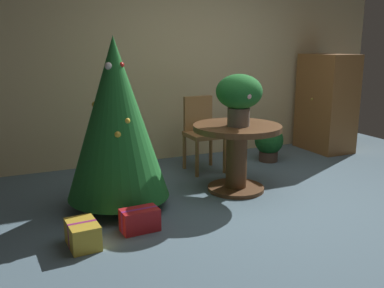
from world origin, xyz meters
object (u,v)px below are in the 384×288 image
(wooden_chair_far, at_px, (202,129))
(wooden_cabinet, at_px, (326,103))
(gift_box_red, at_px, (140,220))
(potted_plant, at_px, (269,142))
(holiday_tree, at_px, (116,119))
(gift_box_gold, at_px, (83,234))
(flower_vase, at_px, (239,94))
(round_dining_table, at_px, (237,147))

(wooden_chair_far, distance_m, wooden_cabinet, 2.08)
(gift_box_red, height_order, potted_plant, potted_plant)
(wooden_chair_far, relative_size, wooden_cabinet, 0.65)
(holiday_tree, relative_size, gift_box_gold, 4.82)
(gift_box_red, distance_m, potted_plant, 2.60)
(wooden_cabinet, height_order, potted_plant, wooden_cabinet)
(holiday_tree, height_order, wooden_cabinet, holiday_tree)
(flower_vase, bearing_deg, gift_box_red, -157.58)
(holiday_tree, xyz_separation_m, gift_box_gold, (-0.47, -0.68, -0.75))
(round_dining_table, distance_m, potted_plant, 1.29)
(round_dining_table, xyz_separation_m, wooden_chair_far, (0.00, 0.84, 0.04))
(flower_vase, height_order, wooden_cabinet, wooden_cabinet)
(gift_box_red, relative_size, potted_plant, 0.68)
(round_dining_table, bearing_deg, gift_box_red, -155.89)
(gift_box_red, xyz_separation_m, gift_box_gold, (-0.48, -0.09, 0.00))
(holiday_tree, bearing_deg, wooden_chair_far, 32.75)
(gift_box_gold, relative_size, wooden_cabinet, 0.24)
(flower_vase, distance_m, holiday_tree, 1.25)
(flower_vase, relative_size, gift_box_gold, 1.58)
(gift_box_gold, xyz_separation_m, wooden_cabinet, (3.78, 1.66, 0.59))
(flower_vase, height_order, potted_plant, flower_vase)
(wooden_chair_far, xyz_separation_m, wooden_cabinet, (2.06, 0.18, 0.18))
(gift_box_gold, height_order, potted_plant, potted_plant)
(gift_box_gold, distance_m, potted_plant, 3.06)
(flower_vase, bearing_deg, gift_box_gold, -160.89)
(gift_box_red, bearing_deg, potted_plant, 32.02)
(potted_plant, bearing_deg, gift_box_gold, -151.40)
(gift_box_gold, bearing_deg, holiday_tree, 55.50)
(round_dining_table, height_order, flower_vase, flower_vase)
(flower_vase, height_order, gift_box_red, flower_vase)
(holiday_tree, xyz_separation_m, gift_box_red, (0.02, -0.59, -0.76))
(gift_box_red, bearing_deg, holiday_tree, 91.52)
(flower_vase, bearing_deg, wooden_chair_far, 88.84)
(flower_vase, xyz_separation_m, holiday_tree, (-1.23, 0.09, -0.17))
(round_dining_table, xyz_separation_m, flower_vase, (-0.02, -0.05, 0.56))
(round_dining_table, relative_size, gift_box_gold, 2.76)
(gift_box_red, bearing_deg, wooden_cabinet, 25.57)
(round_dining_table, height_order, potted_plant, round_dining_table)
(flower_vase, distance_m, gift_box_red, 1.61)
(potted_plant, bearing_deg, wooden_cabinet, 10.35)
(round_dining_table, relative_size, wooden_chair_far, 1.02)
(round_dining_table, distance_m, holiday_tree, 1.31)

